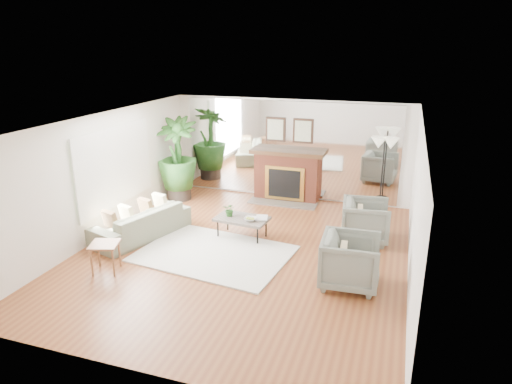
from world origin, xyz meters
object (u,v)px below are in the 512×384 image
(sofa, at_px, (141,223))
(fireplace, at_px, (287,175))
(armchair_front, at_px, (350,261))
(side_table, at_px, (105,248))
(coffee_table, at_px, (242,219))
(floor_lamp, at_px, (384,149))
(potted_ficus, at_px, (177,156))
(armchair_back, at_px, (366,221))

(sofa, bearing_deg, fireplace, 162.53)
(armchair_front, distance_m, side_table, 4.17)
(coffee_table, relative_size, floor_lamp, 0.61)
(potted_ficus, height_order, floor_lamp, potted_ficus)
(armchair_back, distance_m, side_table, 4.97)
(coffee_table, xyz_separation_m, sofa, (-1.97, -0.62, -0.08))
(coffee_table, height_order, armchair_front, armchair_front)
(potted_ficus, bearing_deg, coffee_table, -36.88)
(side_table, bearing_deg, coffee_table, 50.64)
(coffee_table, height_order, sofa, sofa)
(fireplace, xyz_separation_m, side_table, (-2.00, -4.69, -0.22))
(floor_lamp, bearing_deg, armchair_front, -94.09)
(armchair_back, distance_m, floor_lamp, 1.90)
(sofa, relative_size, armchair_back, 2.27)
(fireplace, distance_m, armchair_back, 2.90)
(armchair_back, bearing_deg, potted_ficus, 70.37)
(side_table, bearing_deg, sofa, 98.41)
(armchair_front, xyz_separation_m, potted_ficus, (-4.68, 3.03, 0.69))
(sofa, bearing_deg, side_table, 25.90)
(sofa, distance_m, side_table, 1.53)
(fireplace, relative_size, armchair_front, 2.18)
(fireplace, bearing_deg, armchair_front, -61.62)
(coffee_table, bearing_deg, floor_lamp, 39.51)
(coffee_table, xyz_separation_m, armchair_back, (2.40, 0.62, 0.03))
(sofa, bearing_deg, coffee_table, 124.89)
(coffee_table, bearing_deg, fireplace, 84.20)
(armchair_back, height_order, potted_ficus, potted_ficus)
(sofa, height_order, side_table, sofa)
(sofa, xyz_separation_m, armchair_front, (4.30, -0.66, 0.12))
(floor_lamp, bearing_deg, armchair_back, -96.76)
(side_table, xyz_separation_m, floor_lamp, (4.32, 4.25, 1.12))
(sofa, distance_m, armchair_front, 4.36)
(fireplace, bearing_deg, side_table, -113.12)
(armchair_back, height_order, floor_lamp, floor_lamp)
(armchair_front, relative_size, side_table, 1.61)
(coffee_table, relative_size, sofa, 0.53)
(armchair_back, bearing_deg, fireplace, 41.54)
(armchair_front, bearing_deg, side_table, 99.09)
(fireplace, bearing_deg, armchair_back, -42.27)
(potted_ficus, bearing_deg, armchair_front, -32.95)
(coffee_table, height_order, potted_ficus, potted_ficus)
(potted_ficus, relative_size, floor_lamp, 1.14)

